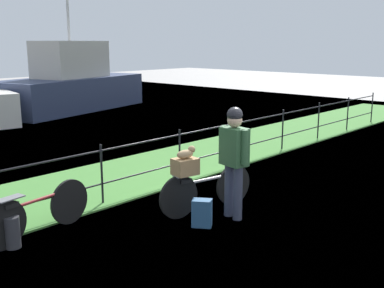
{
  "coord_description": "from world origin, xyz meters",
  "views": [
    {
      "loc": [
        -6.17,
        -3.89,
        2.59
      ],
      "look_at": [
        -0.44,
        1.42,
        0.9
      ],
      "focal_mm": 44.0,
      "sensor_mm": 36.0,
      "label": 1
    }
  ],
  "objects_px": {
    "cyclist_person": "(234,153)",
    "wooden_crate": "(185,166)",
    "backpack_on_paving": "(202,213)",
    "bicycle_parked": "(38,212)",
    "bicycle_main": "(206,190)",
    "mooring_bollard": "(12,232)",
    "moored_boat_near": "(72,85)",
    "terrier_dog": "(186,153)"
  },
  "relations": [
    {
      "from": "cyclist_person",
      "to": "wooden_crate",
      "type": "bearing_deg",
      "value": 129.96
    },
    {
      "from": "backpack_on_paving",
      "to": "bicycle_parked",
      "type": "xyz_separation_m",
      "value": [
        -1.77,
        1.41,
        0.15
      ]
    },
    {
      "from": "wooden_crate",
      "to": "bicycle_main",
      "type": "bearing_deg",
      "value": -11.5
    },
    {
      "from": "bicycle_main",
      "to": "cyclist_person",
      "type": "xyz_separation_m",
      "value": [
        0.08,
        -0.47,
        0.65
      ]
    },
    {
      "from": "wooden_crate",
      "to": "mooring_bollard",
      "type": "xyz_separation_m",
      "value": [
        -2.31,
        0.87,
        -0.58
      ]
    },
    {
      "from": "bicycle_main",
      "to": "bicycle_parked",
      "type": "relative_size",
      "value": 0.99
    },
    {
      "from": "moored_boat_near",
      "to": "terrier_dog",
      "type": "bearing_deg",
      "value": -115.55
    },
    {
      "from": "bicycle_main",
      "to": "backpack_on_paving",
      "type": "xyz_separation_m",
      "value": [
        -0.5,
        -0.36,
        -0.15
      ]
    },
    {
      "from": "wooden_crate",
      "to": "backpack_on_paving",
      "type": "bearing_deg",
      "value": -104.79
    },
    {
      "from": "wooden_crate",
      "to": "mooring_bollard",
      "type": "distance_m",
      "value": 2.53
    },
    {
      "from": "bicycle_main",
      "to": "terrier_dog",
      "type": "relative_size",
      "value": 5.28
    },
    {
      "from": "terrier_dog",
      "to": "mooring_bollard",
      "type": "relative_size",
      "value": 0.77
    },
    {
      "from": "mooring_bollard",
      "to": "bicycle_main",
      "type": "bearing_deg",
      "value": -19.35
    },
    {
      "from": "cyclist_person",
      "to": "moored_boat_near",
      "type": "height_order",
      "value": "moored_boat_near"
    },
    {
      "from": "wooden_crate",
      "to": "bicycle_parked",
      "type": "xyz_separation_m",
      "value": [
        -1.89,
        0.97,
        -0.44
      ]
    },
    {
      "from": "wooden_crate",
      "to": "cyclist_person",
      "type": "xyz_separation_m",
      "value": [
        0.46,
        -0.55,
        0.22
      ]
    },
    {
      "from": "terrier_dog",
      "to": "bicycle_parked",
      "type": "height_order",
      "value": "terrier_dog"
    },
    {
      "from": "cyclist_person",
      "to": "mooring_bollard",
      "type": "bearing_deg",
      "value": 152.85
    },
    {
      "from": "terrier_dog",
      "to": "backpack_on_paving",
      "type": "distance_m",
      "value": 0.91
    },
    {
      "from": "mooring_bollard",
      "to": "backpack_on_paving",
      "type": "bearing_deg",
      "value": -30.86
    },
    {
      "from": "moored_boat_near",
      "to": "bicycle_parked",
      "type": "bearing_deg",
      "value": -125.37
    },
    {
      "from": "wooden_crate",
      "to": "cyclist_person",
      "type": "distance_m",
      "value": 0.75
    },
    {
      "from": "terrier_dog",
      "to": "cyclist_person",
      "type": "height_order",
      "value": "cyclist_person"
    },
    {
      "from": "wooden_crate",
      "to": "bicycle_parked",
      "type": "height_order",
      "value": "wooden_crate"
    },
    {
      "from": "cyclist_person",
      "to": "bicycle_parked",
      "type": "xyz_separation_m",
      "value": [
        -2.35,
        1.52,
        -0.65
      ]
    },
    {
      "from": "terrier_dog",
      "to": "mooring_bollard",
      "type": "bearing_deg",
      "value": 159.48
    },
    {
      "from": "bicycle_main",
      "to": "mooring_bollard",
      "type": "height_order",
      "value": "bicycle_main"
    },
    {
      "from": "bicycle_main",
      "to": "cyclist_person",
      "type": "distance_m",
      "value": 0.81
    },
    {
      "from": "bicycle_main",
      "to": "mooring_bollard",
      "type": "xyz_separation_m",
      "value": [
        -2.7,
        0.95,
        -0.14
      ]
    },
    {
      "from": "terrier_dog",
      "to": "moored_boat_near",
      "type": "xyz_separation_m",
      "value": [
        5.36,
        11.22,
        -0.02
      ]
    },
    {
      "from": "bicycle_main",
      "to": "terrier_dog",
      "type": "bearing_deg",
      "value": 168.5
    },
    {
      "from": "terrier_dog",
      "to": "cyclist_person",
      "type": "relative_size",
      "value": 0.19
    },
    {
      "from": "terrier_dog",
      "to": "moored_boat_near",
      "type": "bearing_deg",
      "value": 64.45
    },
    {
      "from": "cyclist_person",
      "to": "mooring_bollard",
      "type": "relative_size",
      "value": 4.02
    },
    {
      "from": "bicycle_parked",
      "to": "moored_boat_near",
      "type": "height_order",
      "value": "moored_boat_near"
    },
    {
      "from": "wooden_crate",
      "to": "moored_boat_near",
      "type": "xyz_separation_m",
      "value": [
        5.39,
        11.22,
        0.18
      ]
    },
    {
      "from": "wooden_crate",
      "to": "cyclist_person",
      "type": "bearing_deg",
      "value": -50.04
    },
    {
      "from": "cyclist_person",
      "to": "backpack_on_paving",
      "type": "relative_size",
      "value": 4.21
    },
    {
      "from": "wooden_crate",
      "to": "bicycle_parked",
      "type": "relative_size",
      "value": 0.2
    },
    {
      "from": "bicycle_main",
      "to": "moored_boat_near",
      "type": "distance_m",
      "value": 12.37
    },
    {
      "from": "backpack_on_paving",
      "to": "mooring_bollard",
      "type": "distance_m",
      "value": 2.55
    },
    {
      "from": "mooring_bollard",
      "to": "bicycle_parked",
      "type": "relative_size",
      "value": 0.24
    }
  ]
}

